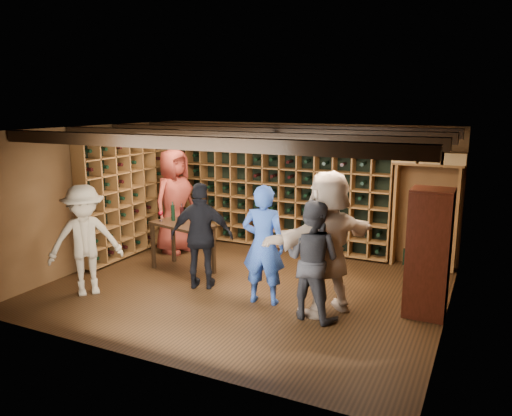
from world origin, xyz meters
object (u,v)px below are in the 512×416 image
at_px(guest_red_floral, 175,201).
at_px(guest_beige, 328,243).
at_px(man_grey_suit, 312,260).
at_px(display_cabinet, 428,256).
at_px(tasting_table, 182,229).
at_px(guest_woman_black, 202,236).
at_px(man_blue_shirt, 263,245).
at_px(guest_khaki, 85,240).

distance_m(guest_red_floral, guest_beige, 3.88).
distance_m(man_grey_suit, guest_red_floral, 3.88).
height_order(display_cabinet, man_grey_suit, display_cabinet).
relative_size(guest_red_floral, guest_beige, 1.01).
bearing_deg(tasting_table, guest_red_floral, 144.36).
distance_m(display_cabinet, man_grey_suit, 1.58).
distance_m(guest_woman_black, guest_beige, 2.07).
distance_m(man_grey_suit, tasting_table, 2.81).
bearing_deg(man_blue_shirt, guest_beige, 176.23).
bearing_deg(man_blue_shirt, display_cabinet, -173.42).
relative_size(man_blue_shirt, guest_khaki, 1.04).
relative_size(guest_beige, tasting_table, 1.64).
relative_size(guest_red_floral, tasting_table, 1.65).
relative_size(display_cabinet, guest_red_floral, 0.86).
bearing_deg(guest_khaki, guest_red_floral, 40.89).
bearing_deg(guest_khaki, guest_beige, -35.63).
bearing_deg(tasting_table, man_blue_shirt, -5.84).
bearing_deg(man_grey_suit, display_cabinet, -142.13).
xyz_separation_m(man_blue_shirt, man_grey_suit, (0.81, -0.18, -0.06)).
height_order(man_grey_suit, tasting_table, man_grey_suit).
bearing_deg(guest_red_floral, man_blue_shirt, -110.69).
distance_m(man_blue_shirt, guest_red_floral, 3.08).
height_order(guest_red_floral, tasting_table, guest_red_floral).
relative_size(man_grey_suit, guest_khaki, 0.97).
height_order(guest_red_floral, guest_woman_black, guest_red_floral).
xyz_separation_m(guest_khaki, tasting_table, (0.72, 1.53, -0.10)).
bearing_deg(guest_woman_black, display_cabinet, 167.80).
bearing_deg(guest_beige, guest_khaki, -41.71).
xyz_separation_m(man_grey_suit, tasting_table, (-2.67, 0.86, -0.07)).
distance_m(display_cabinet, man_blue_shirt, 2.28).
relative_size(man_blue_shirt, tasting_table, 1.43).
height_order(man_blue_shirt, guest_khaki, man_blue_shirt).
relative_size(guest_red_floral, guest_khaki, 1.19).
distance_m(guest_woman_black, tasting_table, 0.92).
relative_size(display_cabinet, guest_woman_black, 1.04).
xyz_separation_m(display_cabinet, tasting_table, (-4.07, 0.10, -0.10)).
bearing_deg(display_cabinet, guest_khaki, -163.39).
relative_size(man_blue_shirt, guest_red_floral, 0.87).
distance_m(display_cabinet, guest_beige, 1.37).
distance_m(man_blue_shirt, guest_woman_black, 1.14).
height_order(guest_red_floral, guest_khaki, guest_red_floral).
height_order(guest_khaki, guest_beige, guest_beige).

